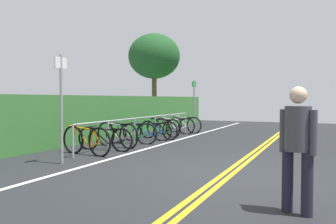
{
  "coord_description": "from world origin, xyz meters",
  "views": [
    {
      "loc": [
        -6.78,
        -1.66,
        1.43
      ],
      "look_at": [
        3.77,
        3.0,
        1.0
      ],
      "focal_mm": 37.97,
      "sensor_mm": 36.0,
      "label": 1
    }
  ],
  "objects_px": {
    "bicycle_0": "(86,140)",
    "bicycle_1": "(105,139)",
    "bicycle_8": "(184,125)",
    "bicycle_2": "(117,135)",
    "sign_post_far": "(194,100)",
    "sign_post_near": "(61,99)",
    "tree_mid": "(154,57)",
    "bicycle_5": "(159,130)",
    "bicycle_7": "(174,126)",
    "bike_rack": "(145,123)",
    "pedestrian": "(298,142)",
    "bicycle_4": "(147,132)",
    "bicycle_3": "(131,133)",
    "bicycle_6": "(163,127)"
  },
  "relations": [
    {
      "from": "sign_post_far",
      "to": "sign_post_near",
      "type": "bearing_deg",
      "value": -179.73
    },
    {
      "from": "bicycle_0",
      "to": "pedestrian",
      "type": "bearing_deg",
      "value": -117.69
    },
    {
      "from": "bike_rack",
      "to": "tree_mid",
      "type": "height_order",
      "value": "tree_mid"
    },
    {
      "from": "bicycle_2",
      "to": "bicycle_6",
      "type": "bearing_deg",
      "value": -0.38
    },
    {
      "from": "bicycle_1",
      "to": "bicycle_6",
      "type": "xyz_separation_m",
      "value": [
        4.01,
        0.06,
        0.02
      ]
    },
    {
      "from": "bicycle_5",
      "to": "bicycle_7",
      "type": "relative_size",
      "value": 1.01
    },
    {
      "from": "bicycle_4",
      "to": "pedestrian",
      "type": "height_order",
      "value": "pedestrian"
    },
    {
      "from": "bicycle_3",
      "to": "pedestrian",
      "type": "relative_size",
      "value": 1.06
    },
    {
      "from": "bicycle_1",
      "to": "bicycle_7",
      "type": "xyz_separation_m",
      "value": [
        4.94,
        0.02,
        0.01
      ]
    },
    {
      "from": "bicycle_0",
      "to": "pedestrian",
      "type": "height_order",
      "value": "pedestrian"
    },
    {
      "from": "sign_post_near",
      "to": "tree_mid",
      "type": "bearing_deg",
      "value": 16.45
    },
    {
      "from": "tree_mid",
      "to": "bicycle_0",
      "type": "bearing_deg",
      "value": -163.15
    },
    {
      "from": "bicycle_0",
      "to": "sign_post_near",
      "type": "relative_size",
      "value": 0.71
    },
    {
      "from": "bicycle_0",
      "to": "bicycle_1",
      "type": "height_order",
      "value": "bicycle_0"
    },
    {
      "from": "bicycle_2",
      "to": "bicycle_5",
      "type": "relative_size",
      "value": 1.03
    },
    {
      "from": "bicycle_7",
      "to": "bicycle_8",
      "type": "height_order",
      "value": "bicycle_8"
    },
    {
      "from": "bicycle_6",
      "to": "bicycle_8",
      "type": "xyz_separation_m",
      "value": [
        1.69,
        -0.2,
        -0.0
      ]
    },
    {
      "from": "pedestrian",
      "to": "bicycle_6",
      "type": "bearing_deg",
      "value": 34.99
    },
    {
      "from": "bicycle_5",
      "to": "sign_post_near",
      "type": "relative_size",
      "value": 0.69
    },
    {
      "from": "bike_rack",
      "to": "bicycle_1",
      "type": "bearing_deg",
      "value": -179.58
    },
    {
      "from": "bicycle_2",
      "to": "bicycle_7",
      "type": "distance_m",
      "value": 4.18
    },
    {
      "from": "tree_mid",
      "to": "bike_rack",
      "type": "bearing_deg",
      "value": -156.16
    },
    {
      "from": "bicycle_5",
      "to": "tree_mid",
      "type": "distance_m",
      "value": 7.98
    },
    {
      "from": "bicycle_1",
      "to": "bicycle_7",
      "type": "height_order",
      "value": "bicycle_7"
    },
    {
      "from": "bicycle_6",
      "to": "bicycle_8",
      "type": "relative_size",
      "value": 0.99
    },
    {
      "from": "bicycle_3",
      "to": "bicycle_5",
      "type": "relative_size",
      "value": 1.02
    },
    {
      "from": "bicycle_0",
      "to": "bicycle_5",
      "type": "relative_size",
      "value": 1.03
    },
    {
      "from": "bike_rack",
      "to": "bicycle_0",
      "type": "xyz_separation_m",
      "value": [
        -3.25,
        0.01,
        -0.25
      ]
    },
    {
      "from": "bicycle_7",
      "to": "sign_post_far",
      "type": "bearing_deg",
      "value": -7.83
    },
    {
      "from": "bicycle_4",
      "to": "pedestrian",
      "type": "bearing_deg",
      "value": -139.39
    },
    {
      "from": "bike_rack",
      "to": "bicycle_1",
      "type": "height_order",
      "value": "bike_rack"
    },
    {
      "from": "pedestrian",
      "to": "tree_mid",
      "type": "distance_m",
      "value": 15.88
    },
    {
      "from": "bicycle_5",
      "to": "bicycle_6",
      "type": "height_order",
      "value": "bicycle_6"
    },
    {
      "from": "bicycle_4",
      "to": "bicycle_7",
      "type": "relative_size",
      "value": 1.0
    },
    {
      "from": "bicycle_0",
      "to": "tree_mid",
      "type": "xyz_separation_m",
      "value": [
        10.4,
        3.15,
        3.4
      ]
    },
    {
      "from": "bicycle_3",
      "to": "bicycle_5",
      "type": "bearing_deg",
      "value": -6.1
    },
    {
      "from": "bicycle_0",
      "to": "bicycle_7",
      "type": "relative_size",
      "value": 1.05
    },
    {
      "from": "bicycle_8",
      "to": "pedestrian",
      "type": "xyz_separation_m",
      "value": [
        -9.26,
        -5.1,
        0.56
      ]
    },
    {
      "from": "bicycle_4",
      "to": "bike_rack",
      "type": "bearing_deg",
      "value": 136.54
    },
    {
      "from": "bicycle_0",
      "to": "sign_post_near",
      "type": "bearing_deg",
      "value": -166.91
    },
    {
      "from": "bicycle_8",
      "to": "bicycle_2",
      "type": "bearing_deg",
      "value": 177.44
    },
    {
      "from": "bicycle_6",
      "to": "bicycle_5",
      "type": "bearing_deg",
      "value": -166.8
    },
    {
      "from": "bicycle_0",
      "to": "bicycle_3",
      "type": "relative_size",
      "value": 1.01
    },
    {
      "from": "tree_mid",
      "to": "bicycle_8",
      "type": "bearing_deg",
      "value": -139.66
    },
    {
      "from": "tree_mid",
      "to": "sign_post_far",
      "type": "bearing_deg",
      "value": -130.64
    },
    {
      "from": "bike_rack",
      "to": "bicycle_8",
      "type": "height_order",
      "value": "bike_rack"
    },
    {
      "from": "bicycle_7",
      "to": "sign_post_near",
      "type": "bearing_deg",
      "value": -177.71
    },
    {
      "from": "sign_post_far",
      "to": "pedestrian",
      "type": "bearing_deg",
      "value": -153.93
    },
    {
      "from": "bicycle_0",
      "to": "bicycle_8",
      "type": "bearing_deg",
      "value": -1.43
    },
    {
      "from": "bicycle_7",
      "to": "bicycle_8",
      "type": "bearing_deg",
      "value": -11.26
    }
  ]
}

